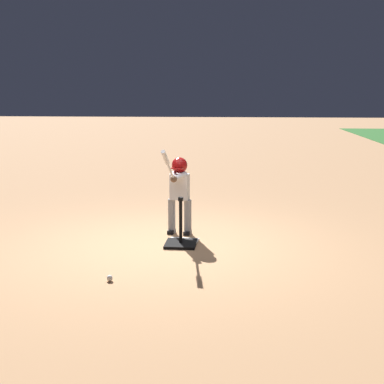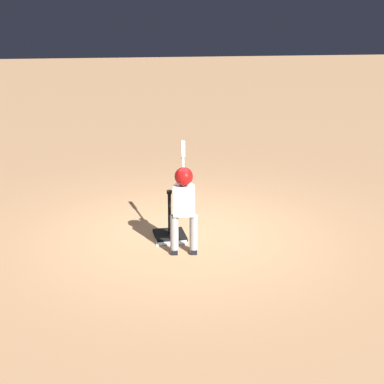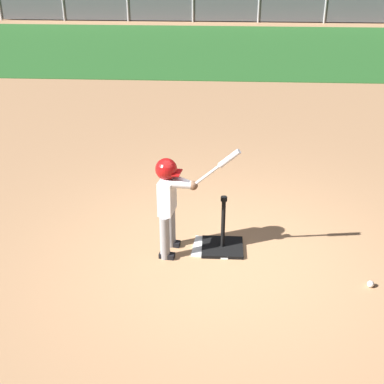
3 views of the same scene
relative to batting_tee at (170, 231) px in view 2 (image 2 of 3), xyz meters
name	(u,v)px [view 2 (image 2 of 3)]	position (x,y,z in m)	size (l,w,h in m)	color
ground_plane	(184,232)	(0.11, -0.24, -0.08)	(90.00, 90.00, 0.00)	#AD7F56
home_plate	(171,239)	(-0.13, 0.01, -0.07)	(0.44, 0.44, 0.02)	white
batting_tee	(170,231)	(0.00, 0.00, 0.00)	(0.50, 0.45, 0.71)	black
batter_child	(184,198)	(-0.62, -0.10, 0.70)	(0.94, 0.39, 1.41)	gray
baseball	(192,198)	(1.61, -0.66, -0.05)	(0.07, 0.07, 0.07)	white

